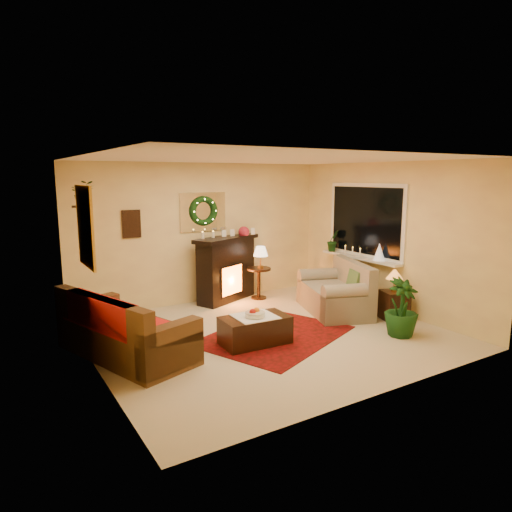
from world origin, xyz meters
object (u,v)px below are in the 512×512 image
side_table_round (259,282)px  sofa (126,324)px  fireplace (226,272)px  coffee_table (255,330)px  loveseat (334,289)px  end_table_square (394,304)px

side_table_round → sofa: bearing=-153.4°
fireplace → coffee_table: (-0.75, -2.28, -0.34)m
fireplace → loveseat: (1.25, -1.67, -0.13)m
side_table_round → loveseat: bearing=-65.5°
sofa → end_table_square: sofa is taller
sofa → loveseat: (3.66, 0.06, -0.01)m
side_table_round → coffee_table: size_ratio=0.63×
fireplace → loveseat: 2.08m
coffee_table → loveseat: bearing=19.9°
sofa → loveseat: size_ratio=1.32×
sofa → end_table_square: (4.23, -0.79, -0.16)m
sofa → coffee_table: bearing=-36.6°
loveseat → side_table_round: loveseat is taller
coffee_table → side_table_round: bearing=59.8°
sofa → coffee_table: (1.66, -0.55, -0.22)m
sofa → side_table_round: bearing=8.3°
fireplace → side_table_round: fireplace is taller
side_table_round → fireplace: bearing=159.2°
end_table_square → coffee_table: bearing=174.6°
sofa → side_table_round: size_ratio=3.34×
sofa → coffee_table: size_ratio=2.11×
loveseat → end_table_square: bearing=-37.0°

